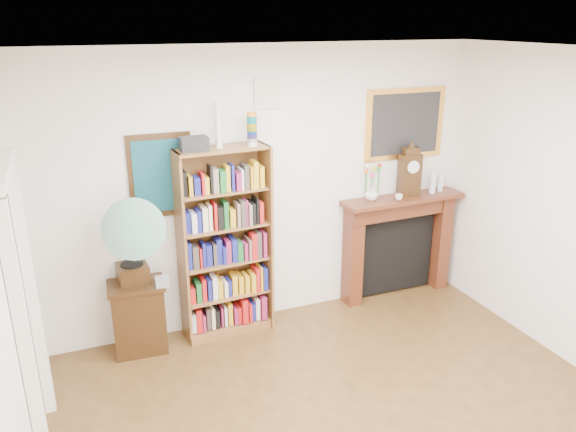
% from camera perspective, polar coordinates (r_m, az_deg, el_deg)
% --- Properties ---
extents(room, '(4.51, 5.01, 2.81)m').
position_cam_1_polar(room, '(3.54, 12.16, -8.15)').
color(room, '#4A2E16').
rests_on(room, ground).
extents(door_casing, '(0.08, 1.02, 2.17)m').
position_cam_1_polar(door_casing, '(4.17, -25.14, -7.40)').
color(door_casing, white).
rests_on(door_casing, left_wall).
extents(teal_poster, '(0.58, 0.04, 0.78)m').
position_cam_1_polar(teal_poster, '(5.28, -12.78, 4.03)').
color(teal_poster, black).
rests_on(teal_poster, back_wall).
extents(small_picture, '(0.26, 0.04, 0.30)m').
position_cam_1_polar(small_picture, '(5.40, -2.08, 12.42)').
color(small_picture, white).
rests_on(small_picture, back_wall).
extents(gilt_painting, '(0.95, 0.04, 0.75)m').
position_cam_1_polar(gilt_painting, '(6.16, 11.80, 9.15)').
color(gilt_painting, gold).
rests_on(gilt_painting, back_wall).
extents(bookshelf, '(0.89, 0.37, 2.18)m').
position_cam_1_polar(bookshelf, '(5.43, -6.43, -1.75)').
color(bookshelf, brown).
rests_on(bookshelf, floor).
extents(side_cabinet, '(0.54, 0.41, 0.70)m').
position_cam_1_polar(side_cabinet, '(5.56, -14.91, -9.89)').
color(side_cabinet, black).
rests_on(side_cabinet, floor).
extents(fireplace, '(1.41, 0.37, 1.18)m').
position_cam_1_polar(fireplace, '(6.41, 11.06, -2.07)').
color(fireplace, '#461D10').
rests_on(fireplace, floor).
extents(gramophone, '(0.58, 0.71, 0.89)m').
position_cam_1_polar(gramophone, '(5.12, -15.70, -2.02)').
color(gramophone, black).
rests_on(gramophone, side_cabinet).
extents(cd_stack, '(0.13, 0.13, 0.08)m').
position_cam_1_polar(cd_stack, '(5.29, -12.67, -6.51)').
color(cd_stack, '#ACABB8').
rests_on(cd_stack, side_cabinet).
extents(mantel_clock, '(0.24, 0.16, 0.53)m').
position_cam_1_polar(mantel_clock, '(6.19, 12.24, 4.32)').
color(mantel_clock, black).
rests_on(mantel_clock, fireplace).
extents(flower_vase, '(0.17, 0.17, 0.14)m').
position_cam_1_polar(flower_vase, '(6.02, 8.49, 2.28)').
color(flower_vase, white).
rests_on(flower_vase, fireplace).
extents(teacup, '(0.10, 0.10, 0.07)m').
position_cam_1_polar(teacup, '(6.08, 11.19, 1.90)').
color(teacup, silver).
rests_on(teacup, fireplace).
extents(bottle_left, '(0.07, 0.07, 0.24)m').
position_cam_1_polar(bottle_left, '(6.39, 14.51, 3.33)').
color(bottle_left, silver).
rests_on(bottle_left, fireplace).
extents(bottle_right, '(0.06, 0.06, 0.20)m').
position_cam_1_polar(bottle_right, '(6.48, 15.23, 3.31)').
color(bottle_right, silver).
rests_on(bottle_right, fireplace).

